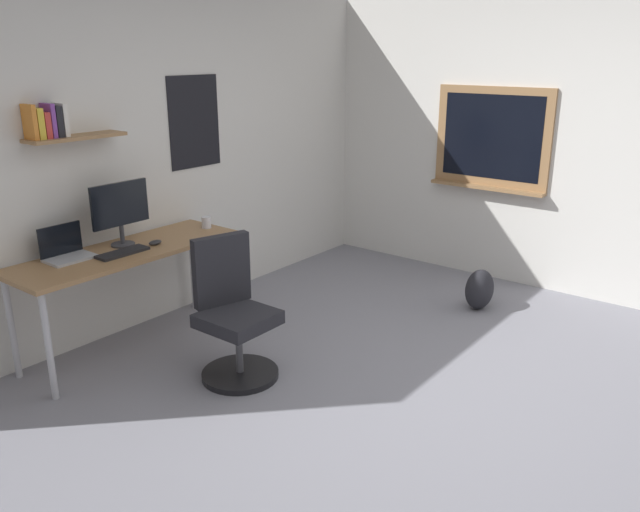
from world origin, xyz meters
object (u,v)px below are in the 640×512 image
at_px(monitor_primary, 120,209).
at_px(laptop, 66,251).
at_px(keyboard, 123,253).
at_px(desk, 128,259).
at_px(coffee_mug, 206,222).
at_px(computer_mouse, 155,242).
at_px(backpack, 480,289).
at_px(office_chair, 233,318).

bearing_deg(monitor_primary, laptop, 173.45).
relative_size(monitor_primary, keyboard, 1.25).
bearing_deg(desk, coffee_mug, -1.69).
distance_m(laptop, computer_mouse, 0.61).
bearing_deg(backpack, monitor_primary, 141.05).
height_order(desk, coffee_mug, coffee_mug).
height_order(desk, computer_mouse, computer_mouse).
distance_m(laptop, coffee_mug, 1.13).
relative_size(desk, coffee_mug, 18.27).
xyz_separation_m(desk, computer_mouse, (0.20, -0.07, 0.09)).
bearing_deg(keyboard, monitor_primary, 52.40).
relative_size(office_chair, backpack, 2.75).
bearing_deg(backpack, laptop, 145.09).
relative_size(monitor_primary, backpack, 1.34).
height_order(laptop, coffee_mug, laptop).
height_order(office_chair, computer_mouse, office_chair).
height_order(monitor_primary, backpack, monitor_primary).
height_order(office_chair, keyboard, office_chair).
distance_m(keyboard, coffee_mug, 0.83).
xyz_separation_m(desk, office_chair, (0.16, -0.89, -0.28)).
bearing_deg(coffee_mug, backpack, -47.84).
xyz_separation_m(laptop, backpack, (2.64, -1.84, -0.64)).
height_order(desk, backpack, desk).
height_order(computer_mouse, backpack, computer_mouse).
distance_m(keyboard, backpack, 2.92).
xyz_separation_m(keyboard, computer_mouse, (0.28, 0.00, 0.01)).
relative_size(monitor_primary, coffee_mug, 5.04).
bearing_deg(laptop, keyboard, -35.77).
height_order(laptop, backpack, laptop).
bearing_deg(desk, computer_mouse, -20.12).
bearing_deg(coffee_mug, laptop, 171.76).
bearing_deg(laptop, backpack, -34.91).
bearing_deg(desk, keyboard, -139.49).
distance_m(keyboard, computer_mouse, 0.28).
xyz_separation_m(monitor_primary, keyboard, (-0.13, -0.16, -0.26)).
bearing_deg(desk, backpack, -36.96).
relative_size(desk, monitor_primary, 3.62).
height_order(monitor_primary, computer_mouse, monitor_primary).
xyz_separation_m(coffee_mug, backpack, (1.52, -1.68, -0.63)).
bearing_deg(computer_mouse, monitor_primary, 133.24).
height_order(desk, monitor_primary, monitor_primary).
bearing_deg(laptop, coffee_mug, -8.24).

